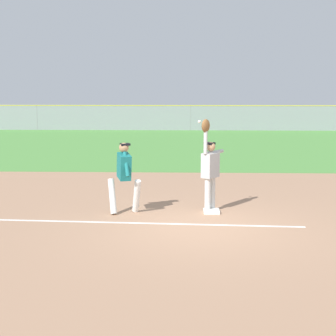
{
  "coord_description": "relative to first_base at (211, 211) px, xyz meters",
  "views": [
    {
      "loc": [
        -0.35,
        -10.83,
        3.0
      ],
      "look_at": [
        -0.78,
        1.63,
        1.05
      ],
      "focal_mm": 54.65,
      "sensor_mm": 36.0,
      "label": 1
    }
  ],
  "objects": [
    {
      "name": "first_base",
      "position": [
        0.0,
        0.0,
        0.0
      ],
      "size": [
        0.39,
        0.39,
        0.08
      ],
      "primitive_type": "cube",
      "rotation": [
        0.0,
        0.0,
        0.03
      ],
      "color": "white",
      "rests_on": "ground_plane"
    },
    {
      "name": "parked_car_blue",
      "position": [
        -7.78,
        29.23,
        0.63
      ],
      "size": [
        4.59,
        2.51,
        1.25
      ],
      "rotation": [
        0.0,
        0.0,
        0.11
      ],
      "color": "#23389E",
      "rests_on": "ground_plane"
    },
    {
      "name": "parked_car_silver",
      "position": [
        -13.76,
        29.18,
        0.63
      ],
      "size": [
        4.56,
        2.44,
        1.25
      ],
      "rotation": [
        0.0,
        0.0,
        -0.09
      ],
      "color": "#B7B7BC",
      "rests_on": "ground_plane"
    },
    {
      "name": "parked_car_green",
      "position": [
        -1.73,
        29.19,
        0.63
      ],
      "size": [
        4.51,
        2.34,
        1.25
      ],
      "rotation": [
        0.0,
        0.0,
        0.06
      ],
      "color": "#1E6B33",
      "rests_on": "ground_plane"
    },
    {
      "name": "outfield_grass",
      "position": [
        -0.29,
        15.3,
        -0.04
      ],
      "size": [
        44.45,
        18.65,
        0.01
      ],
      "primitive_type": "cube",
      "color": "#549342",
      "rests_on": "ground_plane"
    },
    {
      "name": "chalk_foul_line",
      "position": [
        -4.0,
        -0.9,
        -0.04
      ],
      "size": [
        11.99,
        0.77,
        0.01
      ],
      "primitive_type": "cube",
      "rotation": [
        0.0,
        0.0,
        -0.06
      ],
      "color": "white",
      "rests_on": "ground_plane"
    },
    {
      "name": "baseball",
      "position": [
        -0.31,
        0.03,
        2.17
      ],
      "size": [
        0.07,
        0.07,
        0.07
      ],
      "primitive_type": "sphere",
      "color": "white"
    },
    {
      "name": "parked_car_red",
      "position": [
        4.11,
        29.41,
        0.63
      ],
      "size": [
        4.48,
        2.28,
        1.25
      ],
      "rotation": [
        0.0,
        0.0,
        0.05
      ],
      "color": "#B21E1E",
      "rests_on": "ground_plane"
    },
    {
      "name": "runner",
      "position": [
        -2.1,
        -0.13,
        0.96
      ],
      "size": [
        0.87,
        0.82,
        1.72
      ],
      "rotation": [
        0.0,
        0.0,
        0.35
      ],
      "color": "white",
      "rests_on": "ground_plane"
    },
    {
      "name": "parked_car_tan",
      "position": [
        9.93,
        28.66,
        0.63
      ],
      "size": [
        4.42,
        2.15,
        1.25
      ],
      "rotation": [
        0.0,
        0.0,
        0.01
      ],
      "color": "tan",
      "rests_on": "ground_plane"
    },
    {
      "name": "outfield_fence",
      "position": [
        -0.29,
        24.62,
        0.86
      ],
      "size": [
        44.53,
        0.08,
        1.8
      ],
      "color": "#93999E",
      "rests_on": "ground_plane"
    },
    {
      "name": "fielder",
      "position": [
        -0.05,
        0.13,
        1.08
      ],
      "size": [
        0.62,
        0.78,
        2.28
      ],
      "rotation": [
        0.0,
        0.0,
        2.51
      ],
      "color": "silver",
      "rests_on": "ground_plane"
    },
    {
      "name": "ground_plane",
      "position": [
        -0.29,
        -1.32,
        -0.04
      ],
      "size": [
        80.71,
        80.71,
        0.0
      ],
      "primitive_type": "plane",
      "color": "tan"
    }
  ]
}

